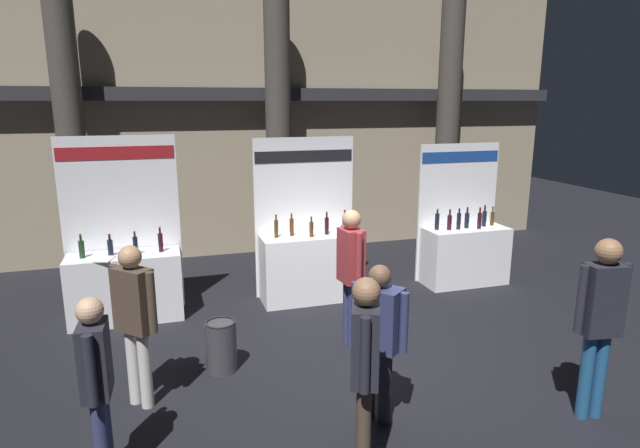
{
  "coord_description": "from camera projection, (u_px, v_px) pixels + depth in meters",
  "views": [
    {
      "loc": [
        -2.18,
        -5.54,
        3.05
      ],
      "look_at": [
        -0.19,
        0.97,
        1.46
      ],
      "focal_mm": 29.62,
      "sensor_mm": 36.0,
      "label": 1
    }
  ],
  "objects": [
    {
      "name": "exhibitor_booth_0",
      "position": [
        125.0,
        277.0,
        7.49
      ],
      "size": [
        1.61,
        0.71,
        2.59
      ],
      "color": "white",
      "rests_on": "ground_plane"
    },
    {
      "name": "visitor_1",
      "position": [
        601.0,
        313.0,
        5.0
      ],
      "size": [
        0.52,
        0.28,
        1.82
      ],
      "rotation": [
        0.0,
        0.0,
        6.13
      ],
      "color": "navy",
      "rests_on": "ground_plane"
    },
    {
      "name": "visitor_3",
      "position": [
        135.0,
        313.0,
        5.22
      ],
      "size": [
        0.43,
        0.43,
        1.7
      ],
      "rotation": [
        0.0,
        0.0,
        5.49
      ],
      "color": "silver",
      "rests_on": "ground_plane"
    },
    {
      "name": "visitor_2",
      "position": [
        97.0,
        376.0,
        4.19
      ],
      "size": [
        0.22,
        0.51,
        1.59
      ],
      "rotation": [
        0.0,
        0.0,
        4.67
      ],
      "color": "navy",
      "rests_on": "ground_plane"
    },
    {
      "name": "exhibitor_booth_2",
      "position": [
        464.0,
        249.0,
        8.99
      ],
      "size": [
        1.48,
        0.66,
        2.36
      ],
      "color": "white",
      "rests_on": "ground_plane"
    },
    {
      "name": "visitor_4",
      "position": [
        365.0,
        360.0,
        4.25
      ],
      "size": [
        0.34,
        0.49,
        1.72
      ],
      "rotation": [
        0.0,
        0.0,
        4.32
      ],
      "color": "#47382D",
      "rests_on": "ground_plane"
    },
    {
      "name": "ground_plane",
      "position": [
        358.0,
        356.0,
        6.48
      ],
      "size": [
        25.15,
        25.15,
        0.0
      ],
      "primitive_type": "plane",
      "color": "black"
    },
    {
      "name": "exhibitor_booth_1",
      "position": [
        310.0,
        260.0,
        8.24
      ],
      "size": [
        1.6,
        0.66,
        2.52
      ],
      "color": "white",
      "rests_on": "ground_plane"
    },
    {
      "name": "trash_bin",
      "position": [
        221.0,
        346.0,
        6.08
      ],
      "size": [
        0.36,
        0.36,
        0.6
      ],
      "color": "#38383D",
      "rests_on": "ground_plane"
    },
    {
      "name": "visitor_0",
      "position": [
        379.0,
        329.0,
        4.98
      ],
      "size": [
        0.47,
        0.49,
        1.59
      ],
      "rotation": [
        0.0,
        0.0,
        5.4
      ],
      "color": "#23232D",
      "rests_on": "ground_plane"
    },
    {
      "name": "visitor_5",
      "position": [
        351.0,
        266.0,
        6.56
      ],
      "size": [
        0.28,
        0.5,
        1.77
      ],
      "rotation": [
        0.0,
        0.0,
        1.68
      ],
      "color": "navy",
      "rests_on": "ground_plane"
    },
    {
      "name": "hall_colonnade",
      "position": [
        271.0,
        112.0,
        10.42
      ],
      "size": [
        12.58,
        1.16,
        5.79
      ],
      "color": "gray",
      "rests_on": "ground_plane"
    }
  ]
}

